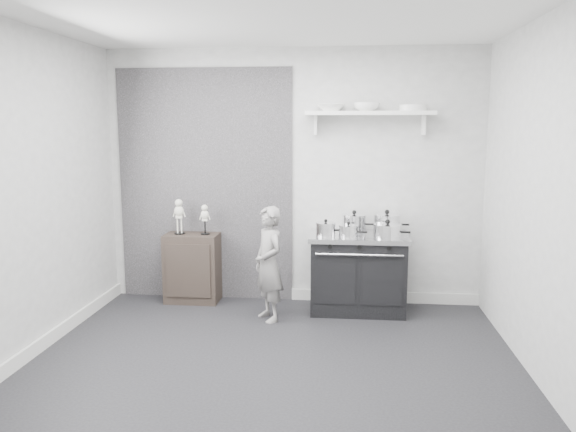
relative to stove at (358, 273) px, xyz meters
name	(u,v)px	position (x,y,z in m)	size (l,w,h in m)	color
ground	(271,367)	(-0.71, -1.48, -0.40)	(4.00, 4.00, 0.00)	black
room_shell	(261,159)	(-0.80, -1.33, 1.23)	(4.02, 3.62, 2.71)	#A7A6A4
wall_shelf	(370,114)	(0.09, 0.20, 1.60)	(1.30, 0.26, 0.24)	white
stove	(358,273)	(0.00, 0.00, 0.00)	(1.00, 0.62, 0.80)	black
side_cabinet	(193,268)	(-1.78, 0.13, -0.03)	(0.57, 0.33, 0.74)	black
child	(269,264)	(-0.87, -0.37, 0.16)	(0.41, 0.27, 1.13)	gray
pot_front_left	(326,229)	(-0.33, -0.12, 0.47)	(0.29, 0.20, 0.17)	white
pot_back_left	(354,223)	(-0.05, 0.13, 0.49)	(0.34, 0.26, 0.23)	white
pot_back_right	(387,223)	(0.29, 0.13, 0.50)	(0.37, 0.28, 0.24)	white
pot_front_right	(387,231)	(0.27, -0.16, 0.47)	(0.36, 0.27, 0.19)	white
pot_front_center	(348,231)	(-0.11, -0.14, 0.46)	(0.28, 0.20, 0.15)	white
skeleton_full	(179,214)	(-1.91, 0.13, 0.56)	(0.12, 0.08, 0.43)	beige
skeleton_torso	(205,217)	(-1.63, 0.13, 0.52)	(0.10, 0.07, 0.37)	beige
bowl_large	(331,108)	(-0.31, 0.19, 1.67)	(0.29, 0.29, 0.07)	white
bowl_small	(366,107)	(0.05, 0.19, 1.68)	(0.26, 0.26, 0.08)	white
plate_stack	(413,108)	(0.52, 0.19, 1.67)	(0.27, 0.27, 0.06)	white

